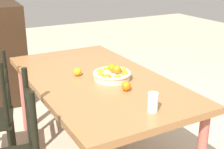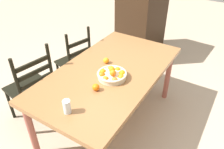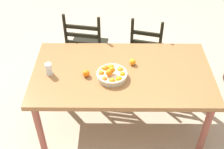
{
  "view_description": "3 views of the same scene",
  "coord_description": "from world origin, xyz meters",
  "px_view_note": "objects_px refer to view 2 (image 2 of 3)",
  "views": [
    {
      "loc": [
        -2.12,
        1.02,
        1.64
      ],
      "look_at": [
        -0.1,
        -0.09,
        0.8
      ],
      "focal_mm": 50.32,
      "sensor_mm": 36.0,
      "label": 1
    },
    {
      "loc": [
        -1.66,
        -1.06,
        2.07
      ],
      "look_at": [
        -0.1,
        -0.09,
        0.8
      ],
      "focal_mm": 35.82,
      "sensor_mm": 36.0,
      "label": 2
    },
    {
      "loc": [
        -0.09,
        -2.2,
        2.61
      ],
      "look_at": [
        -0.1,
        -0.09,
        0.8
      ],
      "focal_mm": 46.67,
      "sensor_mm": 36.0,
      "label": 3
    }
  ],
  "objects_px": {
    "chair_by_cabinet": "(75,63)",
    "orange_loose_1": "(96,87)",
    "orange_loose_0": "(106,61)",
    "cabinet": "(141,24)",
    "chair_near_window": "(32,88)",
    "fruit_bowl": "(112,75)",
    "dining_table": "(110,76)",
    "drinking_glass": "(67,107)"
  },
  "relations": [
    {
      "from": "orange_loose_0",
      "to": "dining_table",
      "type": "bearing_deg",
      "value": -133.33
    },
    {
      "from": "chair_near_window",
      "to": "fruit_bowl",
      "type": "bearing_deg",
      "value": 119.51
    },
    {
      "from": "chair_by_cabinet",
      "to": "fruit_bowl",
      "type": "relative_size",
      "value": 3.2
    },
    {
      "from": "chair_near_window",
      "to": "chair_by_cabinet",
      "type": "distance_m",
      "value": 0.75
    },
    {
      "from": "fruit_bowl",
      "to": "orange_loose_0",
      "type": "distance_m",
      "value": 0.29
    },
    {
      "from": "dining_table",
      "to": "chair_by_cabinet",
      "type": "bearing_deg",
      "value": 67.43
    },
    {
      "from": "drinking_glass",
      "to": "fruit_bowl",
      "type": "bearing_deg",
      "value": -4.92
    },
    {
      "from": "cabinet",
      "to": "orange_loose_1",
      "type": "relative_size",
      "value": 17.23
    },
    {
      "from": "chair_by_cabinet",
      "to": "cabinet",
      "type": "distance_m",
      "value": 1.48
    },
    {
      "from": "chair_near_window",
      "to": "cabinet",
      "type": "height_order",
      "value": "cabinet"
    },
    {
      "from": "dining_table",
      "to": "orange_loose_0",
      "type": "relative_size",
      "value": 27.51
    },
    {
      "from": "dining_table",
      "to": "orange_loose_0",
      "type": "xyz_separation_m",
      "value": [
        0.11,
        0.11,
        0.11
      ]
    },
    {
      "from": "orange_loose_0",
      "to": "fruit_bowl",
      "type": "bearing_deg",
      "value": -135.2
    },
    {
      "from": "chair_near_window",
      "to": "orange_loose_1",
      "type": "height_order",
      "value": "chair_near_window"
    },
    {
      "from": "cabinet",
      "to": "orange_loose_0",
      "type": "distance_m",
      "value": 1.71
    },
    {
      "from": "dining_table",
      "to": "orange_loose_1",
      "type": "relative_size",
      "value": 25.98
    },
    {
      "from": "chair_near_window",
      "to": "orange_loose_0",
      "type": "distance_m",
      "value": 0.92
    },
    {
      "from": "orange_loose_0",
      "to": "drinking_glass",
      "type": "bearing_deg",
      "value": -169.37
    },
    {
      "from": "fruit_bowl",
      "to": "orange_loose_1",
      "type": "height_order",
      "value": "fruit_bowl"
    },
    {
      "from": "drinking_glass",
      "to": "chair_near_window",
      "type": "bearing_deg",
      "value": 71.13
    },
    {
      "from": "orange_loose_0",
      "to": "chair_near_window",
      "type": "bearing_deg",
      "value": 128.09
    },
    {
      "from": "fruit_bowl",
      "to": "chair_near_window",
      "type": "bearing_deg",
      "value": 110.17
    },
    {
      "from": "orange_loose_1",
      "to": "dining_table",
      "type": "bearing_deg",
      "value": 11.63
    },
    {
      "from": "cabinet",
      "to": "orange_loose_1",
      "type": "bearing_deg",
      "value": -161.6
    },
    {
      "from": "drinking_glass",
      "to": "cabinet",
      "type": "bearing_deg",
      "value": 11.56
    },
    {
      "from": "dining_table",
      "to": "drinking_glass",
      "type": "xyz_separation_m",
      "value": [
        -0.71,
        -0.04,
        0.14
      ]
    },
    {
      "from": "chair_near_window",
      "to": "chair_by_cabinet",
      "type": "bearing_deg",
      "value": -172.02
    },
    {
      "from": "dining_table",
      "to": "chair_near_window",
      "type": "bearing_deg",
      "value": 118.37
    },
    {
      "from": "cabinet",
      "to": "orange_loose_0",
      "type": "relative_size",
      "value": 18.24
    },
    {
      "from": "chair_near_window",
      "to": "orange_loose_1",
      "type": "distance_m",
      "value": 0.92
    },
    {
      "from": "cabinet",
      "to": "orange_loose_0",
      "type": "bearing_deg",
      "value": -163.84
    },
    {
      "from": "fruit_bowl",
      "to": "dining_table",
      "type": "bearing_deg",
      "value": 42.73
    },
    {
      "from": "orange_loose_0",
      "to": "chair_by_cabinet",
      "type": "bearing_deg",
      "value": 71.92
    },
    {
      "from": "orange_loose_1",
      "to": "fruit_bowl",
      "type": "bearing_deg",
      "value": -5.14
    },
    {
      "from": "chair_by_cabinet",
      "to": "drinking_glass",
      "type": "xyz_separation_m",
      "value": [
        -1.03,
        -0.82,
        0.38
      ]
    },
    {
      "from": "orange_loose_0",
      "to": "orange_loose_1",
      "type": "relative_size",
      "value": 0.94
    },
    {
      "from": "dining_table",
      "to": "chair_by_cabinet",
      "type": "distance_m",
      "value": 0.87
    },
    {
      "from": "chair_by_cabinet",
      "to": "orange_loose_1",
      "type": "bearing_deg",
      "value": 65.58
    },
    {
      "from": "cabinet",
      "to": "orange_loose_0",
      "type": "xyz_separation_m",
      "value": [
        -1.66,
        -0.35,
        0.21
      ]
    },
    {
      "from": "orange_loose_1",
      "to": "cabinet",
      "type": "bearing_deg",
      "value": 14.25
    },
    {
      "from": "chair_near_window",
      "to": "orange_loose_0",
      "type": "relative_size",
      "value": 15.75
    },
    {
      "from": "fruit_bowl",
      "to": "drinking_glass",
      "type": "relative_size",
      "value": 2.43
    }
  ]
}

